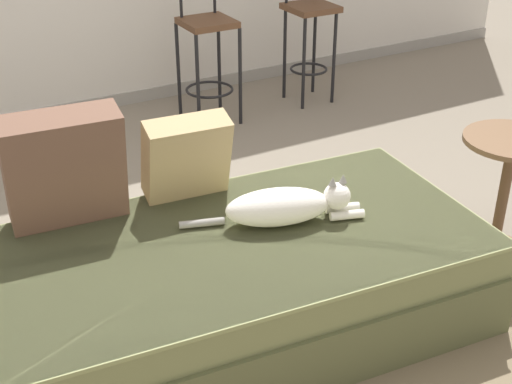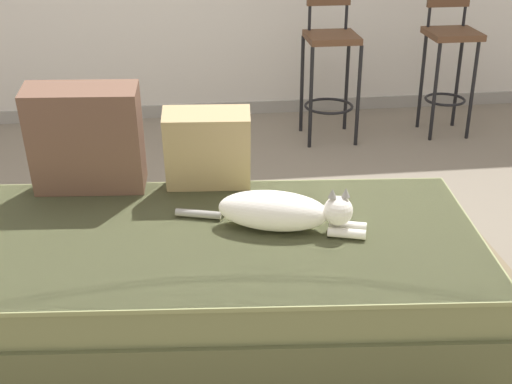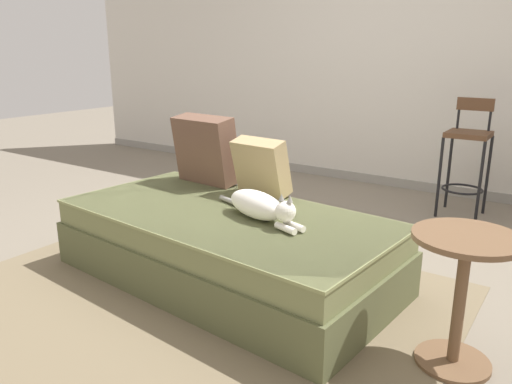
% 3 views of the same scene
% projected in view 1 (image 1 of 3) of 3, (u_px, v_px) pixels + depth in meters
% --- Properties ---
extents(ground_plane, '(16.00, 16.00, 0.00)m').
position_uv_depth(ground_plane, '(195.00, 276.00, 3.25)').
color(ground_plane, slate).
rests_on(ground_plane, ground).
extents(wall_baseboard_trim, '(8.00, 0.02, 0.09)m').
position_uv_depth(wall_baseboard_trim, '(60.00, 111.00, 4.91)').
color(wall_baseboard_trim, gray).
rests_on(wall_baseboard_trim, ground).
extents(area_rug, '(2.68, 2.10, 0.01)m').
position_uv_depth(area_rug, '(273.00, 368.00, 2.71)').
color(area_rug, '#75664C').
rests_on(area_rug, ground).
extents(couch, '(2.06, 1.17, 0.42)m').
position_uv_depth(couch, '(236.00, 283.00, 2.84)').
color(couch, brown).
rests_on(couch, ground).
extents(throw_pillow_corner, '(0.47, 0.27, 0.47)m').
position_uv_depth(throw_pillow_corner, '(64.00, 168.00, 2.75)').
color(throw_pillow_corner, brown).
rests_on(throw_pillow_corner, couch).
extents(throw_pillow_middle, '(0.37, 0.24, 0.37)m').
position_uv_depth(throw_pillow_middle, '(186.00, 157.00, 2.96)').
color(throw_pillow_middle, tan).
rests_on(throw_pillow_middle, couch).
extents(cat, '(0.72, 0.31, 0.19)m').
position_uv_depth(cat, '(285.00, 206.00, 2.82)').
color(cat, white).
rests_on(cat, couch).
extents(bar_stool_near_window, '(0.33, 0.33, 0.95)m').
position_uv_depth(bar_stool_near_window, '(207.00, 43.00, 4.64)').
color(bar_stool_near_window, black).
rests_on(bar_stool_near_window, ground).
extents(bar_stool_by_doorway, '(0.32, 0.32, 0.92)m').
position_uv_depth(bar_stool_by_doorway, '(309.00, 24.00, 4.97)').
color(bar_stool_by_doorway, black).
rests_on(bar_stool_by_doorway, ground).
extents(side_table, '(0.44, 0.44, 0.60)m').
position_uv_depth(side_table, '(506.00, 180.00, 3.24)').
color(side_table, brown).
rests_on(side_table, ground).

